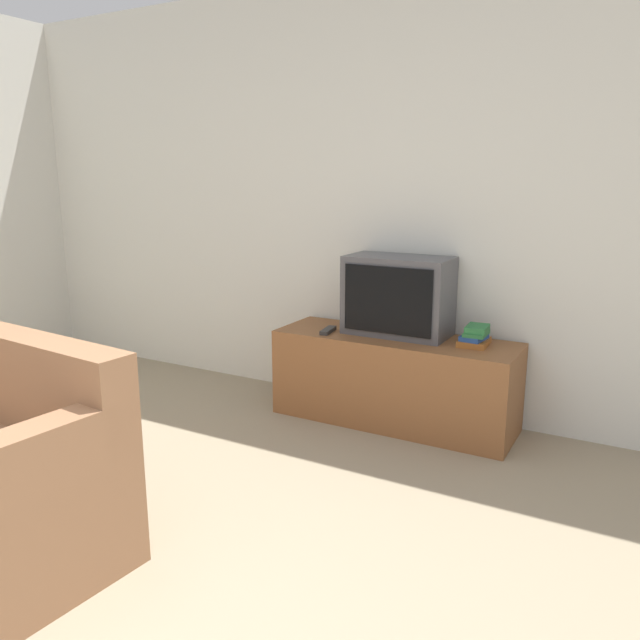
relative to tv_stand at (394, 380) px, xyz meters
The scene contains 5 objects.
wall_back 1.08m from the tv_stand, 112.54° to the left, with size 9.00×0.06×2.60m.
tv_stand is the anchor object (origin of this frame).
television 0.50m from the tv_stand, 103.98° to the left, with size 0.61×0.33×0.46m.
book_stack 0.55m from the tv_stand, ahead, with size 0.16×0.21×0.11m.
remote_on_stand 0.49m from the tv_stand, 166.15° to the right, with size 0.07×0.17×0.02m.
Camera 1 is at (1.45, -0.55, 1.44)m, focal length 35.00 mm.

